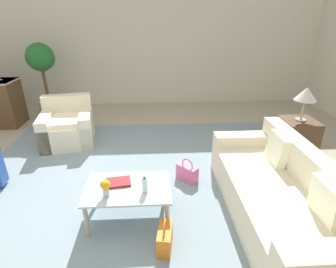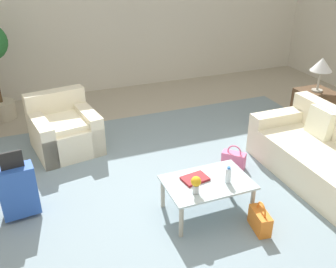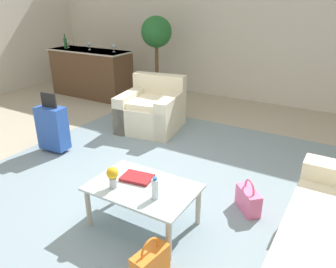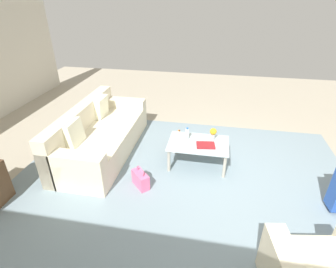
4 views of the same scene
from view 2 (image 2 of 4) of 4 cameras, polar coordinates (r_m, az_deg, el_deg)
name	(u,v)px [view 2 (image 2 of 4)]	position (r m, az deg, el deg)	size (l,w,h in m)	color
ground_plane	(159,195)	(4.74, -1.34, -9.28)	(12.00, 12.00, 0.00)	#A89E89
wall_back	(87,15)	(7.86, -12.27, 17.26)	(10.24, 0.12, 3.10)	beige
area_rug	(196,177)	(5.08, 4.26, -6.51)	(5.20, 4.40, 0.01)	gray
armchair	(64,131)	(5.84, -15.56, 0.49)	(1.04, 1.07, 0.84)	beige
coffee_table	(207,185)	(4.29, 6.02, -7.81)	(0.97, 0.65, 0.42)	silver
water_bottle	(228,175)	(4.22, 9.17, -6.23)	(0.06, 0.06, 0.20)	silver
coffee_table_book	(195,179)	(4.26, 4.13, -6.81)	(0.29, 0.20, 0.03)	maroon
flower_vase	(196,183)	(3.99, 4.28, -7.53)	(0.11, 0.11, 0.21)	#B2B7BC
side_table	(314,107)	(6.90, 21.31, 3.80)	(0.56, 0.56, 0.60)	#513823
table_lamp	(322,65)	(6.67, 22.38, 9.65)	(0.35, 0.35, 0.57)	#ADA899
suitcase_blue	(18,190)	(4.53, -21.90, -7.97)	(0.42, 0.26, 0.85)	#2851AD
handbag_pink	(234,160)	(5.28, 9.96, -3.90)	(0.32, 0.33, 0.36)	pink
handbag_orange	(260,220)	(4.28, 13.84, -12.63)	(0.19, 0.34, 0.36)	orange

